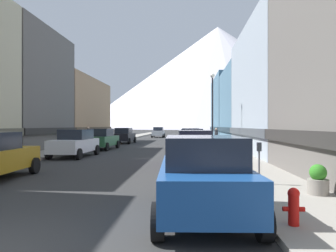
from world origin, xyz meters
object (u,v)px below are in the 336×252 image
at_px(car_left_2, 102,139).
at_px(pedestrian_2, 216,137).
at_px(car_left_1, 75,143).
at_px(streetlamp_right, 212,100).
at_px(car_right_0, 203,175).
at_px(car_driving_0, 158,132).
at_px(pedestrian_1, 88,136).
at_px(car_right_1, 194,147).
at_px(car_right_3, 191,137).
at_px(potted_plant_1, 318,181).
at_px(car_right_2, 192,140).
at_px(parking_meter_near, 259,157).
at_px(car_left_3, 124,135).
at_px(fire_hydrant_near, 294,205).

height_order(car_left_2, pedestrian_2, pedestrian_2).
height_order(car_left_1, streetlamp_right, streetlamp_right).
bearing_deg(car_right_0, streetlamp_right, 84.78).
bearing_deg(car_driving_0, pedestrian_1, -101.04).
height_order(pedestrian_1, pedestrian_2, pedestrian_1).
xyz_separation_m(car_right_1, car_right_3, (-0.01, 14.61, 0.00)).
distance_m(car_right_3, potted_plant_1, 22.29).
distance_m(car_right_2, parking_meter_near, 13.91).
xyz_separation_m(car_left_1, car_left_2, (-0.00, 6.32, 0.00)).
xyz_separation_m(car_right_1, pedestrian_1, (-10.05, 14.06, 0.06)).
distance_m(car_right_0, car_driving_0, 47.31).
bearing_deg(parking_meter_near, car_right_2, 98.06).
relative_size(car_left_3, potted_plant_1, 5.41).
distance_m(car_left_2, car_right_3, 8.89).
bearing_deg(car_right_2, parking_meter_near, -81.94).
relative_size(car_right_3, pedestrian_1, 2.57).
xyz_separation_m(car_driving_0, streetlamp_right, (6.95, -30.07, 3.09)).
bearing_deg(car_left_1, car_driving_0, 86.32).
height_order(fire_hydrant_near, streetlamp_right, streetlamp_right).
xyz_separation_m(car_left_1, car_right_0, (7.60, -12.78, 0.00)).
height_order(car_left_1, car_right_3, same).
distance_m(car_driving_0, fire_hydrant_near, 48.59).
relative_size(car_right_0, parking_meter_near, 3.36).
xyz_separation_m(car_right_3, pedestrian_2, (2.45, -0.05, 0.01)).
height_order(car_left_3, car_right_3, same).
height_order(car_right_2, streetlamp_right, streetlamp_right).
height_order(car_right_3, pedestrian_2, pedestrian_2).
distance_m(car_right_1, car_right_3, 14.61).
distance_m(car_right_1, car_driving_0, 38.27).
bearing_deg(pedestrian_2, car_right_2, -109.86).
xyz_separation_m(car_left_3, pedestrian_2, (10.05, -4.78, 0.01)).
bearing_deg(potted_plant_1, car_right_3, 98.26).
bearing_deg(car_right_1, car_right_3, 90.02).
bearing_deg(car_left_1, car_right_3, 55.23).
height_order(car_driving_0, fire_hydrant_near, car_driving_0).
relative_size(car_left_2, car_left_3, 1.01).
bearing_deg(car_driving_0, car_left_3, -96.77).
bearing_deg(streetlamp_right, car_right_0, -95.22).
distance_m(car_left_3, streetlamp_right, 15.04).
distance_m(car_right_0, car_right_2, 16.88).
height_order(car_right_3, car_driving_0, same).
distance_m(car_left_2, car_left_3, 9.35).
bearing_deg(car_driving_0, car_right_3, -76.94).
distance_m(car_left_3, pedestrian_2, 11.13).
xyz_separation_m(car_right_2, car_right_3, (-0.00, 6.84, 0.00)).
xyz_separation_m(car_left_3, streetlamp_right, (9.15, -11.53, 3.09)).
distance_m(car_left_2, pedestrian_1, 4.75).
distance_m(car_left_1, pedestrian_2, 14.81).
xyz_separation_m(car_driving_0, parking_meter_near, (7.35, -43.88, 0.11)).
bearing_deg(pedestrian_1, car_left_1, -76.72).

